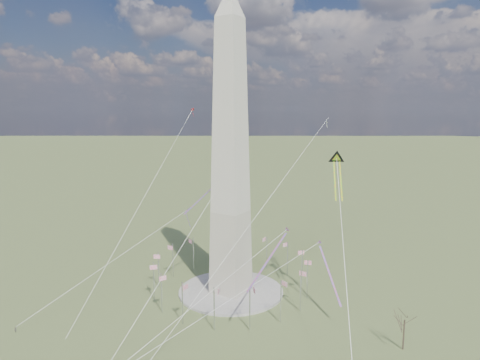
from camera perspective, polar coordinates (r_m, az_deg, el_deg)
The scene contains 13 objects.
ground at distance 152.83m, azimuth -1.21°, elevation -14.73°, with size 2000.00×2000.00×0.00m, color #555D2E.
plaza at distance 152.67m, azimuth -1.21°, elevation -14.59°, with size 36.00×36.00×0.80m, color #A39D95.
washington_monument at distance 140.16m, azimuth -1.28°, elevation 3.45°, with size 15.56×15.56×100.00m.
flagpole_ring at distance 149.99m, azimuth -1.22°, elevation -12.19°, with size 54.40×54.40×13.00m.
tree_near at distance 124.62m, azimuth 21.13°, elevation -16.77°, with size 7.12×7.12×12.46m.
person_west at distance 143.49m, azimuth -27.73°, elevation -17.24°, with size 0.73×0.57×1.49m, color gray.
kite_delta_black at distance 139.40m, azimuth 12.78°, elevation 2.47°, with size 10.20×16.41×13.53m.
kite_diamond_purple at distance 168.49m, azimuth -7.00°, elevation -4.27°, with size 1.93×2.86×8.67m.
kite_streamer_left at distance 124.30m, azimuth 4.50°, elevation -9.44°, with size 3.47×20.16×13.85m.
kite_streamer_mid at distance 146.16m, azimuth -3.58°, elevation -0.83°, with size 6.69×19.24×13.54m.
kite_streamer_right at distance 140.31m, azimuth 11.45°, elevation -10.93°, with size 14.30×16.32×14.06m.
kite_small_red at distance 193.26m, azimuth -6.34°, elevation 9.19°, with size 1.29×1.87×3.92m.
kite_small_white at distance 177.76m, azimuth 11.50°, elevation 7.74°, with size 1.16×1.52×3.90m.
Camera 1 is at (76.18, -116.73, 62.68)m, focal length 32.00 mm.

